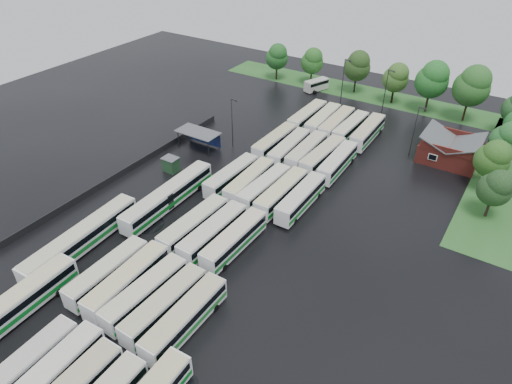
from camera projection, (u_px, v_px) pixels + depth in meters
The scene contains 54 objects.
ground at pixel (198, 242), 64.75m from camera, with size 160.00×160.00×0.00m, color black.
brick_building at pixel (450, 152), 82.63m from camera, with size 10.07×8.60×5.39m.
wash_shed at pixel (199, 134), 86.04m from camera, with size 8.20×4.20×3.58m.
utility_hut at pixel (171, 164), 79.99m from camera, with size 2.70×2.20×2.62m.
grass_strip_north at pixel (376, 96), 108.81m from camera, with size 80.00×10.00×0.01m, color #295F23.
grass_strip_east at pixel (506, 176), 79.23m from camera, with size 10.00×50.00×0.01m, color #295F23.
west_fence at pixel (128, 170), 79.89m from camera, with size 0.10×50.00×1.20m, color #2D2D30.
bus_r0c1 at pixel (24, 368), 45.94m from camera, with size 2.99×12.08×3.34m.
bus_r0c2 at pixel (49, 378), 44.95m from camera, with size 3.27×12.58×3.47m.
bus_r1c0 at pixel (108, 273), 57.15m from camera, with size 2.66×12.02×3.34m.
bus_r1c1 at pixel (128, 281), 55.80m from camera, with size 3.15×12.70×3.51m.
bus_r1c2 at pixel (145, 293), 54.28m from camera, with size 2.94×12.19×3.37m.
bus_r1c3 at pixel (165, 305), 52.72m from camera, with size 2.85×12.20×3.38m.
bus_r1c4 at pixel (185, 318), 51.11m from camera, with size 2.73×12.46×3.46m.
bus_r2c1 at pixel (194, 225), 64.89m from camera, with size 3.02×12.65×3.50m.
bus_r2c2 at pixel (213, 233), 63.46m from camera, with size 2.91×12.66×3.51m.
bus_r2c3 at pixel (234, 240), 62.28m from camera, with size 2.79×12.34×3.43m.
bus_r3c0 at pixel (232, 176), 75.77m from camera, with size 2.92×12.15×3.36m.
bus_r3c1 at pixel (250, 181), 74.45m from camera, with size 2.96×12.22×3.38m.
bus_r3c2 at pixel (264, 187), 73.03m from camera, with size 2.98×12.04×3.33m.
bus_r3c3 at pixel (282, 193), 71.62m from camera, with size 2.81×12.47×3.46m.
bus_r3c4 at pixel (301, 198), 70.42m from camera, with size 2.68×12.29×3.42m.
bus_r4c0 at pixel (275, 142), 85.65m from camera, with size 2.75×12.34×3.43m.
bus_r4c1 at pixel (289, 148), 83.62m from camera, with size 3.08×12.46×3.44m.
bus_r4c2 at pixel (307, 152), 82.60m from camera, with size 2.83×12.38×3.43m.
bus_r4c3 at pixel (323, 156), 81.16m from camera, with size 3.21×12.61×3.48m.
bus_r4c4 at pixel (338, 162), 79.47m from camera, with size 2.86×12.26×3.40m.
bus_r5c0 at pixel (307, 117), 94.69m from camera, with size 2.76×12.70×3.53m.
bus_r5c1 at pixel (323, 120), 93.28m from camera, with size 3.10×12.64×3.50m.
bus_r5c2 at pixel (336, 124), 91.88m from camera, with size 2.90×12.64×3.51m.
bus_r5c3 at pixel (350, 128), 90.58m from camera, with size 2.89×12.16×3.37m.
bus_r5c4 at pixel (367, 132), 88.92m from camera, with size 2.89×12.68×3.52m.
artic_bus_west_a at pixel (6, 313), 51.73m from camera, with size 3.34×18.54×3.42m.
artic_bus_west_b at pixel (168, 196), 70.80m from camera, with size 3.03×18.84×3.49m.
artic_bus_west_c at pixel (82, 238), 62.45m from camera, with size 3.56×18.98×3.50m.
minibus at pixel (316, 85), 110.78m from camera, with size 4.39×6.60×2.71m.
tree_north_0 at pixel (277, 56), 114.51m from camera, with size 5.63×5.63×9.33m.
tree_north_1 at pixel (313, 61), 112.05m from camera, with size 5.54×5.54×9.17m.
tree_north_2 at pixel (358, 66), 106.90m from camera, with size 6.22×6.22×10.30m.
tree_north_3 at pixel (396, 77), 101.83m from camera, with size 5.79×5.79×9.58m.
tree_north_4 at pixel (433, 79), 97.17m from camera, with size 7.04×7.04×11.67m.
tree_north_5 at pixel (473, 85), 93.00m from camera, with size 7.44×7.44×12.32m.
tree_east_0 at pixel (496, 187), 66.65m from camera, with size 5.05×5.05×8.36m.
tree_east_1 at pixel (493, 158), 72.62m from camera, with size 5.53×5.53×9.16m.
tree_east_2 at pixel (508, 139), 78.14m from camera, with size 5.55×5.53×9.16m.
lamp_post_ne at pixel (415, 128), 81.78m from camera, with size 1.52×0.30×9.86m.
lamp_post_nw at pixel (233, 120), 84.82m from camera, with size 1.51×0.29×9.82m.
lamp_post_back_w at pixel (344, 80), 99.82m from camera, with size 1.69×0.33×10.99m.
lamp_post_back_e at pixel (386, 89), 97.47m from camera, with size 1.51×0.29×9.82m.
puddle_0 at pixel (81, 338), 51.18m from camera, with size 6.44×6.44×0.01m, color black.
puddle_1 at pixel (118, 383), 46.60m from camera, with size 4.66×4.66×0.01m, color black.
puddle_2 at pixel (149, 224), 68.12m from camera, with size 4.72×4.72×0.01m, color black.
puddle_3 at pixel (211, 267), 60.53m from camera, with size 2.87×2.87×0.01m, color black.
puddle_4 at pixel (186, 384), 46.47m from camera, with size 2.61×2.61×0.01m, color black.
Camera 1 is at (33.65, -37.10, 42.45)m, focal length 32.00 mm.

